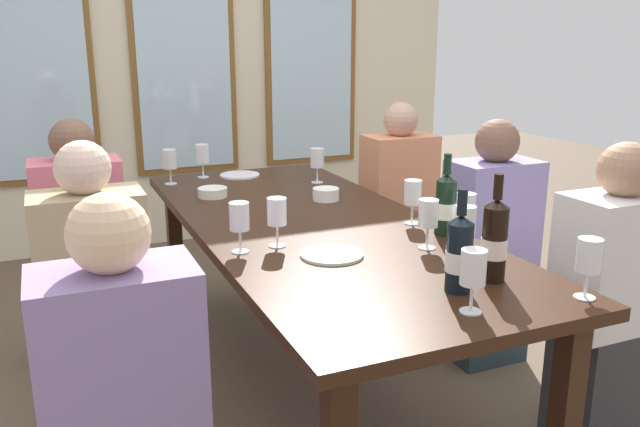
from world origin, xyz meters
name	(u,v)px	position (x,y,z in m)	size (l,w,h in m)	color
ground_plane	(314,389)	(0.00, 0.00, 0.00)	(12.00, 12.00, 0.00)	brown
back_wall_with_windows	(181,36)	(0.00, 2.34, 1.45)	(4.12, 0.10, 2.90)	beige
dining_table	(314,239)	(0.00, 0.00, 0.67)	(0.92, 2.24, 0.74)	black
white_plate_0	(240,175)	(-0.02, 0.96, 0.74)	(0.21, 0.21, 0.01)	white
white_plate_1	(332,254)	(-0.10, -0.41, 0.74)	(0.21, 0.21, 0.01)	white
wine_bottle_0	(459,253)	(0.10, -0.83, 0.85)	(0.08, 0.08, 0.30)	black
wine_bottle_1	(446,204)	(0.38, -0.34, 0.85)	(0.08, 0.08, 0.30)	black
wine_bottle_2	(494,240)	(0.24, -0.80, 0.87)	(0.08, 0.08, 0.33)	black
tasting_bowl_0	(213,192)	(-0.26, 0.57, 0.76)	(0.13, 0.13, 0.04)	white
tasting_bowl_1	(326,194)	(0.19, 0.30, 0.77)	(0.12, 0.12, 0.05)	white
wine_glass_0	(428,216)	(0.23, -0.46, 0.86)	(0.07, 0.07, 0.17)	white
wine_glass_1	(466,222)	(0.29, -0.59, 0.86)	(0.07, 0.07, 0.17)	white
wine_glass_2	(413,195)	(0.34, -0.18, 0.86)	(0.07, 0.07, 0.17)	white
wine_glass_3	(589,257)	(0.40, -1.02, 0.86)	(0.07, 0.07, 0.17)	white
wine_glass_4	(466,209)	(0.40, -0.44, 0.86)	(0.07, 0.07, 0.17)	white
wine_glass_5	(169,160)	(-0.39, 0.91, 0.86)	(0.07, 0.07, 0.17)	white
wine_glass_6	(202,154)	(-0.20, 1.00, 0.86)	(0.07, 0.07, 0.17)	white
wine_glass_7	(239,219)	(-0.37, -0.25, 0.86)	(0.07, 0.07, 0.17)	white
wine_glass_8	(277,214)	(-0.24, -0.24, 0.86)	(0.07, 0.07, 0.17)	white
wine_glass_9	(317,159)	(0.29, 0.65, 0.86)	(0.07, 0.07, 0.17)	white
wine_glass_10	(473,269)	(0.04, -0.97, 0.86)	(0.07, 0.07, 0.17)	white
seated_person_0	(83,248)	(-0.84, 0.70, 0.53)	(0.38, 0.24, 1.11)	#353935
seated_person_1	(398,207)	(0.84, 0.77, 0.53)	(0.38, 0.24, 1.11)	#392E43
seated_person_2	(96,302)	(-0.84, 0.03, 0.53)	(0.38, 0.24, 1.11)	#362C32
seated_person_3	(489,250)	(0.84, -0.04, 0.53)	(0.38, 0.24, 1.11)	#23353B
seated_person_4	(126,424)	(-0.84, -0.79, 0.53)	(0.38, 0.24, 1.11)	#332744
seated_person_5	(609,305)	(0.84, -0.72, 0.53)	(0.38, 0.24, 1.11)	#313135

